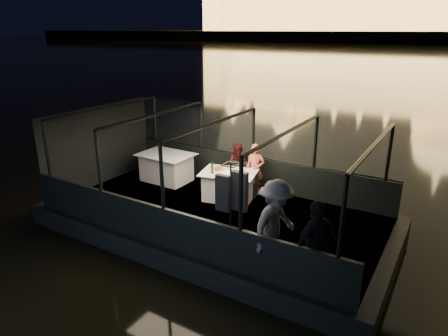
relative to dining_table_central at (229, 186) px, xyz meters
The scene contains 27 objects.
river_water 79.14m from the dining_table_central, 89.90° to the left, with size 500.00×500.00×0.00m, color black.
boat_hull 1.25m from the dining_table_central, 80.91° to the right, with size 8.60×4.40×1.00m, color black.
boat_deck 0.97m from the dining_table_central, 80.91° to the right, with size 8.00×4.00×0.04m, color black.
gunwale_port 1.14m from the dining_table_central, 83.02° to the left, with size 8.00×0.08×0.90m, color black.
gunwale_starboard 2.87m from the dining_table_central, 87.23° to the right, with size 8.00×0.08×0.90m, color black.
cabin_glass_port 1.67m from the dining_table_central, 83.02° to the left, with size 8.00×0.02×1.40m, color #99B2B2, non-canonical shape.
cabin_glass_starboard 3.12m from the dining_table_central, 87.23° to the right, with size 8.00×0.02×1.40m, color #99B2B2, non-canonical shape.
cabin_roof_glass 2.11m from the dining_table_central, 80.91° to the right, with size 8.00×4.00×0.02m, color #99B2B2, non-canonical shape.
end_wall_fore 4.03m from the dining_table_central, 167.35° to the right, with size 0.02×4.00×2.30m, color black, non-canonical shape.
end_wall_aft 4.30m from the dining_table_central, 11.83° to the right, with size 0.02×4.00×2.30m, color black, non-canonical shape.
canopy_ribs 1.16m from the dining_table_central, 80.91° to the right, with size 8.00×4.00×2.30m, color black, non-canonical shape.
dining_table_central is the anchor object (origin of this frame).
dining_table_aft 2.32m from the dining_table_central, behind, with size 1.59×1.15×0.84m, color silver.
chair_port_left 0.46m from the dining_table_central, 97.29° to the left, with size 0.40×0.40×0.86m, color black.
chair_port_right 0.63m from the dining_table_central, 54.37° to the left, with size 0.41×0.41×0.89m, color black.
coat_stand 2.72m from the dining_table_central, 58.64° to the right, with size 0.54×0.43×1.94m, color black, non-canonical shape.
person_woman_coral 0.91m from the dining_table_central, 59.67° to the left, with size 0.51×0.34×1.42m, color #D6684E.
person_man_maroon 0.85m from the dining_table_central, 99.51° to the left, with size 0.65×0.50×1.35m, color #391010.
passenger_stripe 3.42m from the dining_table_central, 44.54° to the right, with size 1.17×0.66×1.80m, color silver.
passenger_dark 4.09m from the dining_table_central, 37.24° to the right, with size 0.95×0.40×1.62m, color black.
wine_bottle 0.69m from the dining_table_central, 136.58° to the right, with size 0.07×0.07×0.33m, color #15391A.
bread_basket 0.53m from the dining_table_central, behind, with size 0.22×0.22×0.09m, color brown.
amber_candle 0.45m from the dining_table_central, 35.20° to the right, with size 0.06×0.06×0.09m, color yellow.
plate_near 0.62m from the dining_table_central, 18.32° to the right, with size 0.25×0.25×0.02m, color white.
plate_far 0.43m from the dining_table_central, 136.10° to the left, with size 0.26×0.26×0.02m, color white.
wine_glass_white 0.57m from the dining_table_central, 146.10° to the right, with size 0.06×0.06×0.17m, color white, non-canonical shape.
wine_glass_red 0.65m from the dining_table_central, ahead, with size 0.06×0.06×0.17m, color white, non-canonical shape.
Camera 1 is at (4.91, -7.73, 4.87)m, focal length 32.00 mm.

